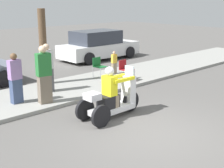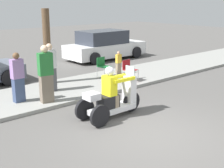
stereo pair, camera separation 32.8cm
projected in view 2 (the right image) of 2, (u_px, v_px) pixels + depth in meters
The scene contains 11 objects.
ground_plane at pixel (151, 134), 7.78m from camera, with size 60.00×60.00×0.00m, color #565451.
sidewalk_strip at pixel (56, 92), 11.13m from camera, with size 28.00×2.80×0.12m.
motorcycle_trike at pixel (112, 99), 8.80m from camera, with size 2.09×0.78×1.49m.
spectator_near_curb at pixel (18, 78), 9.71m from camera, with size 0.39×0.24×1.58m.
spectator_end_of_line at pixel (46, 75), 9.65m from camera, with size 0.46×0.31×1.81m.
spectator_mid_group at pixel (50, 68), 10.87m from camera, with size 0.42×0.27×1.69m.
spectator_by_tree at pixel (118, 63), 13.52m from camera, with size 0.24×0.14×0.99m.
folding_chair_set_back at pixel (129, 68), 12.37m from camera, with size 0.51×0.51×0.82m.
folding_chair_curbside at pixel (103, 65), 12.97m from camera, with size 0.50×0.50×0.82m.
parked_car_lot_left at pixel (105, 46), 17.58m from camera, with size 4.66×2.09×1.60m.
tree_trunk at pixel (47, 47), 11.76m from camera, with size 0.28×0.28×2.83m.
Camera 2 is at (-5.44, -4.79, 3.25)m, focal length 50.00 mm.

